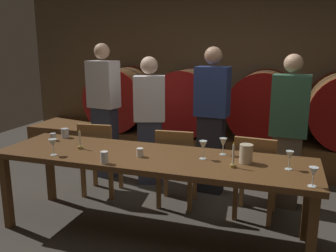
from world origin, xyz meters
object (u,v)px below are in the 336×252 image
chair_left (99,155)px  candle_left (80,143)px  wine_glass_center (223,143)px  cup_center_right (104,158)px  guest_far_left (104,110)px  wine_glass_far_right (313,173)px  dining_table (151,162)px  wine_glass_far_left (53,143)px  wine_barrel_center_left (188,102)px  candle_right (233,160)px  guest_far_right (288,131)px  cup_center_left (65,133)px  chair_center (176,164)px  chair_right (255,174)px  wine_glass_right (290,156)px  wine_barrel_center_right (264,106)px  wine_glass_left (203,146)px  guest_center_left (150,120)px  wine_barrel_far_left (123,98)px  cup_far_left (53,137)px  pitcher (246,154)px  cup_far_right (140,152)px  guest_center_right (212,120)px

chair_left → candle_left: candle_left is taller
wine_glass_center → cup_center_right: wine_glass_center is taller
guest_far_left → wine_glass_far_right: bearing=157.7°
dining_table → guest_far_left: bearing=132.9°
chair_left → wine_glass_far_left: 0.99m
wine_barrel_center_left → candle_right: (1.02, -2.35, -0.08)m
guest_far_right → candle_right: bearing=73.1°
dining_table → cup_center_left: cup_center_left is taller
chair_center → wine_glass_center: (0.56, -0.39, 0.39)m
wine_glass_center → cup_center_right: 1.06m
chair_right → wine_glass_right: 0.77m
wine_barrel_center_right → wine_glass_left: size_ratio=5.96×
guest_center_left → cup_center_right: 1.53m
wine_barrel_far_left → wine_glass_left: (1.82, -2.21, -0.02)m
candle_left → wine_glass_far_right: size_ratio=1.37×
chair_center → wine_glass_right: wine_glass_right is taller
guest_center_left → wine_barrel_center_left: bearing=-118.7°
wine_glass_far_left → wine_glass_far_right: 2.18m
candle_right → cup_far_left: size_ratio=2.85×
wine_glass_right → cup_center_left: 2.31m
pitcher → cup_far_left: pitcher is taller
wine_glass_far_right → cup_center_left: (-2.45, 0.61, -0.05)m
chair_center → chair_right: bearing=173.2°
wine_barrel_center_left → cup_center_left: size_ratio=9.77×
wine_glass_right → cup_far_left: size_ratio=1.99×
chair_center → guest_far_left: 1.38m
wine_barrel_center_left → wine_glass_right: 2.68m
dining_table → candle_right: size_ratio=13.22×
cup_center_right → wine_barrel_center_right: bearing=66.4°
wine_barrel_far_left → wine_glass_left: wine_barrel_far_left is taller
guest_far_right → cup_far_right: bearing=44.9°
guest_center_left → cup_far_right: (0.40, -1.25, -0.02)m
chair_left → guest_center_right: size_ratio=0.51×
chair_center → cup_center_right: size_ratio=8.38×
chair_center → cup_far_right: size_ratio=11.20×
chair_left → wine_glass_right: (2.08, -0.63, 0.39)m
guest_center_left → guest_far_right: size_ratio=0.97×
candle_left → wine_glass_far_left: size_ratio=1.30×
cup_center_right → guest_far_left: bearing=118.4°
chair_left → guest_far_right: (2.07, 0.39, 0.36)m
chair_left → wine_glass_left: (1.36, -0.58, 0.40)m
wine_barrel_center_left → chair_left: size_ratio=1.11×
candle_right → wine_glass_far_left: (-1.59, -0.18, 0.05)m
wine_barrel_center_left → wine_glass_center: wine_barrel_center_left is taller
guest_center_right → wine_barrel_center_left: bearing=-57.9°
cup_far_left → cup_center_left: (0.05, 0.14, 0.01)m
wine_barrel_far_left → wine_barrel_center_right: (2.19, 0.00, 0.00)m
guest_center_right → cup_center_right: bearing=72.1°
wine_glass_far_left → wine_glass_far_right: size_ratio=1.05×
guest_far_right → cup_center_left: guest_far_right is taller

